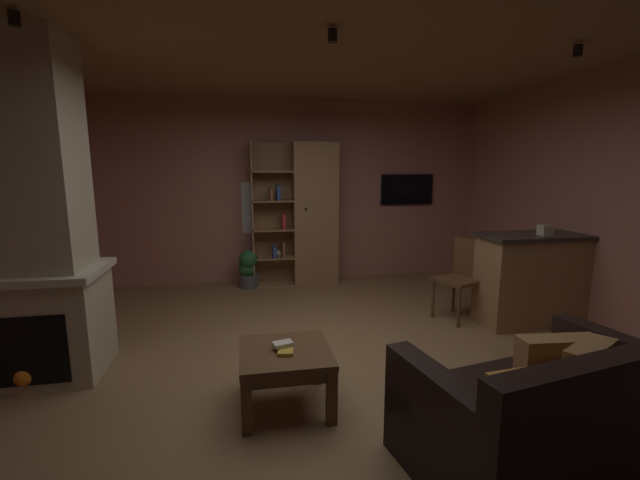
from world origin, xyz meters
name	(u,v)px	position (x,y,z in m)	size (l,w,h in m)	color
floor	(328,364)	(0.00, 0.00, -0.01)	(5.90, 5.79, 0.02)	olive
wall_back	(289,192)	(0.00, 2.92, 1.36)	(6.02, 0.06, 2.73)	#AD7060
wall_right	(630,205)	(2.98, 0.00, 1.36)	(0.06, 5.79, 2.73)	#AD7060
ceiling	(329,36)	(0.00, 0.00, 2.74)	(5.90, 5.79, 0.02)	#8E6B47
window_pane_back	(265,208)	(-0.37, 2.89, 1.13)	(0.71, 0.01, 0.76)	white
stone_fireplace	(28,230)	(-2.40, 0.25, 1.23)	(1.05, 0.79, 2.73)	#BCAD8E
bookshelf_cabinet	(309,215)	(0.26, 2.65, 1.03)	(1.25, 0.41, 2.08)	#997047
kitchen_bar_counter	(538,278)	(2.50, 0.55, 0.51)	(1.35, 0.57, 1.01)	#997047
tissue_box	(545,230)	(2.46, 0.46, 1.07)	(0.12, 0.12, 0.11)	#BFB299
leather_couch	(545,418)	(0.96, -1.49, 0.31)	(1.66, 1.16, 0.84)	black
coffee_table	(285,361)	(-0.44, -0.59, 0.35)	(0.65, 0.63, 0.43)	brown
table_book_0	(286,352)	(-0.45, -0.66, 0.45)	(0.11, 0.11, 0.03)	gold
table_book_1	(283,344)	(-0.46, -0.58, 0.47)	(0.14, 0.09, 0.03)	beige
dining_chair	(462,273)	(1.74, 0.84, 0.53)	(0.55, 0.55, 0.92)	brown
potted_floor_plant	(248,268)	(-0.66, 2.53, 0.29)	(0.28, 0.30, 0.57)	#4C4C51
wall_mounted_tv	(407,190)	(1.87, 2.86, 1.38)	(0.85, 0.06, 0.48)	black
track_light_spot_0	(14,18)	(-2.10, -0.24, 2.66)	(0.07, 0.07, 0.09)	black
track_light_spot_1	(333,36)	(-0.04, -0.28, 2.66)	(0.07, 0.07, 0.09)	black
track_light_spot_2	(578,51)	(2.00, -0.27, 2.66)	(0.07, 0.07, 0.09)	black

